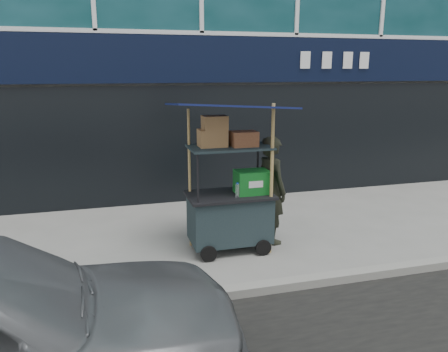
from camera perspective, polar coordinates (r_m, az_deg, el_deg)
name	(u,v)px	position (r m, az deg, el deg)	size (l,w,h in m)	color
ground	(269,283)	(5.89, 5.94, -13.77)	(80.00, 80.00, 0.00)	slate
curb	(275,286)	(5.70, 6.70, -14.11)	(80.00, 0.18, 0.12)	gray
vendor_cart	(231,199)	(6.60, 0.90, -3.04)	(1.71, 1.21, 2.30)	black
vendor_man	(271,190)	(6.94, 6.21, -1.81)	(0.63, 0.41, 1.72)	black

